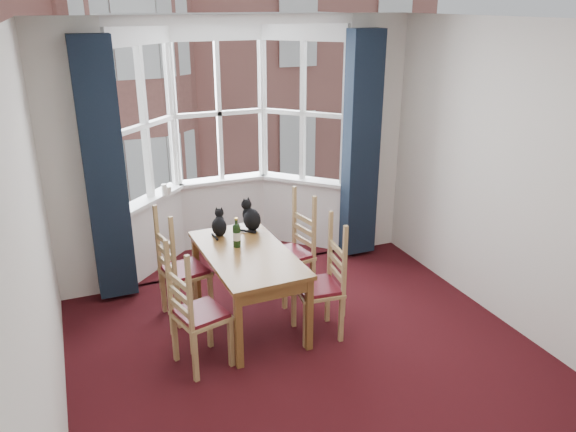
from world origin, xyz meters
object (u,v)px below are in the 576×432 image
chair_left_near (191,319)px  cat_left (219,225)px  candle_short (169,190)px  wine_bottle (237,234)px  chair_left_far (176,274)px  cat_right (251,218)px  dining_table (247,261)px  chair_right_near (327,287)px  chair_right_far (297,254)px  candle_tall (164,190)px

chair_left_near → cat_left: (0.54, 1.01, 0.37)m
candle_short → wine_bottle: bearing=-75.3°
chair_left_far → cat_right: (0.83, 0.18, 0.39)m
cat_left → candle_short: size_ratio=3.11×
dining_table → wine_bottle: bearing=107.3°
chair_right_near → cat_left: bearing=127.9°
cat_left → chair_right_near: bearing=-52.1°
chair_left_far → chair_right_far: (1.25, -0.01, 0.00)m
chair_left_near → wine_bottle: size_ratio=3.17×
dining_table → chair_left_far: size_ratio=1.56×
candle_tall → candle_short: bearing=28.5°
cat_right → candle_short: bearing=121.4°
candle_short → chair_right_far: bearing=-49.5°
dining_table → cat_left: size_ratio=5.08×
chair_left_near → chair_right_near: (1.28, 0.07, 0.00)m
cat_right → wine_bottle: (-0.27, -0.36, 0.00)m
cat_right → chair_left_far: bearing=-167.4°
chair_right_near → wine_bottle: bearing=137.4°
chair_left_near → cat_right: cat_right is taller
dining_table → chair_right_near: chair_right_near is taller
dining_table → chair_left_far: bearing=151.5°
chair_left_far → wine_bottle: bearing=-17.5°
chair_left_near → candle_tall: bearing=84.6°
chair_right_far → candle_tall: bearing=132.7°
dining_table → wine_bottle: 0.27m
candle_tall → candle_short: candle_tall is taller
chair_left_near → candle_short: 2.14m
chair_right_near → cat_right: (-0.40, 0.97, 0.39)m
chair_left_near → candle_tall: 2.11m
chair_left_far → chair_right_near: size_ratio=1.00×
chair_left_near → chair_left_far: bearing=86.6°
chair_right_far → candle_tall: size_ratio=6.86×
chair_right_far → cat_left: size_ratio=3.26×
chair_right_far → cat_left: bearing=167.4°
dining_table → candle_tall: candle_tall is taller
chair_left_near → dining_table: bearing=38.1°
cat_right → candle_tall: cat_right is taller
chair_right_far → candle_short: (-1.05, 1.23, 0.44)m
cat_right → candle_short: size_ratio=3.68×
chair_right_near → candle_tall: candle_tall is taller
candle_short → cat_left: bearing=-74.7°
chair_left_far → chair_right_near: bearing=-32.6°
chair_right_far → chair_left_near: bearing=-147.0°
wine_bottle → candle_short: 1.45m
chair_right_far → candle_tall: candle_tall is taller
chair_right_near → wine_bottle: 0.98m
dining_table → chair_right_near: bearing=-36.4°
chair_left_far → cat_right: size_ratio=2.76×
cat_right → dining_table: bearing=-112.9°
chair_right_far → wine_bottle: bearing=-166.2°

